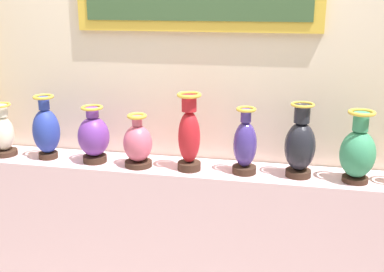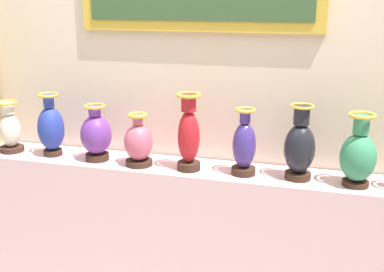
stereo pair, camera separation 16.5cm
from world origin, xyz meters
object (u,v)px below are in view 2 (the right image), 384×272
(vase_cobalt, at_px, (51,128))
(vase_onyx, at_px, (300,147))
(vase_crimson, at_px, (189,135))
(vase_rose, at_px, (138,143))
(vase_violet, at_px, (96,135))
(vase_jade, at_px, (358,155))
(vase_indigo, at_px, (244,146))
(vase_ivory, at_px, (10,129))

(vase_cobalt, bearing_deg, vase_onyx, 0.09)
(vase_cobalt, relative_size, vase_crimson, 0.88)
(vase_rose, height_order, vase_onyx, vase_onyx)
(vase_violet, distance_m, vase_jade, 1.47)
(vase_cobalt, distance_m, vase_indigo, 1.19)
(vase_cobalt, bearing_deg, vase_jade, -0.55)
(vase_rose, relative_size, vase_crimson, 0.70)
(vase_cobalt, xyz_separation_m, vase_indigo, (1.19, -0.01, -0.01))
(vase_violet, xyz_separation_m, vase_indigo, (0.89, -0.00, 0.01))
(vase_rose, bearing_deg, vase_indigo, 1.56)
(vase_ivory, bearing_deg, vase_onyx, 0.20)
(vase_rose, xyz_separation_m, vase_indigo, (0.61, 0.02, 0.03))
(vase_rose, bearing_deg, vase_ivory, 178.59)
(vase_ivory, height_order, vase_rose, vase_ivory)
(vase_crimson, bearing_deg, vase_ivory, 179.14)
(vase_indigo, distance_m, vase_onyx, 0.29)
(vase_onyx, bearing_deg, vase_violet, -179.50)
(vase_ivory, distance_m, vase_jade, 2.07)
(vase_ivory, bearing_deg, vase_indigo, -0.19)
(vase_ivory, distance_m, vase_rose, 0.87)
(vase_ivory, xyz_separation_m, vase_cobalt, (0.29, 0.00, 0.03))
(vase_cobalt, relative_size, vase_indigo, 1.04)
(vase_onyx, relative_size, vase_jade, 1.05)
(vase_violet, relative_size, vase_onyx, 0.83)
(vase_ivory, bearing_deg, vase_violet, -0.39)
(vase_ivory, distance_m, vase_onyx, 1.78)
(vase_violet, height_order, vase_crimson, vase_crimson)
(vase_violet, distance_m, vase_indigo, 0.89)
(vase_indigo, bearing_deg, vase_crimson, -177.65)
(vase_indigo, relative_size, vase_onyx, 0.92)
(vase_ivory, xyz_separation_m, vase_jade, (2.07, -0.01, 0.02))
(vase_cobalt, height_order, vase_violet, vase_cobalt)
(vase_cobalt, relative_size, vase_onyx, 0.95)
(vase_rose, xyz_separation_m, vase_jade, (1.20, 0.01, 0.03))
(vase_ivory, distance_m, vase_violet, 0.60)
(vase_crimson, relative_size, vase_onyx, 1.08)
(vase_crimson, xyz_separation_m, vase_indigo, (0.31, 0.01, -0.04))
(vase_violet, bearing_deg, vase_onyx, 0.50)
(vase_rose, relative_size, vase_jade, 0.80)
(vase_cobalt, distance_m, vase_violet, 0.31)
(vase_indigo, bearing_deg, vase_jade, -0.83)
(vase_violet, bearing_deg, vase_rose, -3.59)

